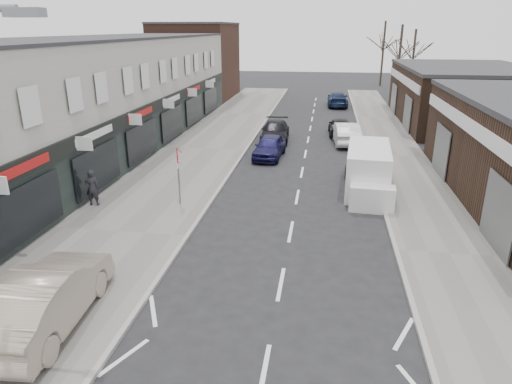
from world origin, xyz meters
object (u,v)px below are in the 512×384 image
at_px(parked_car_right_a, 346,133).
at_px(parked_car_right_c, 338,99).
at_px(warning_sign, 179,160).
at_px(white_van, 368,171).
at_px(pedestrian, 92,188).
at_px(parked_car_left_b, 275,131).
at_px(sedan_on_pavement, 46,297).
at_px(parked_car_left_a, 269,147).
at_px(parked_car_right_b, 340,126).

bearing_deg(parked_car_right_a, parked_car_right_c, -93.99).
height_order(warning_sign, white_van, warning_sign).
distance_m(pedestrian, parked_car_right_a, 18.16).
height_order(pedestrian, parked_car_left_b, pedestrian).
distance_m(sedan_on_pavement, parked_car_left_b, 22.83).
bearing_deg(white_van, warning_sign, -154.46).
bearing_deg(parked_car_left_b, white_van, -63.19).
xyz_separation_m(sedan_on_pavement, pedestrian, (-3.04, 8.41, -0.01)).
relative_size(pedestrian, parked_car_left_b, 0.35).
distance_m(parked_car_left_a, parked_car_left_b, 4.55).
bearing_deg(pedestrian, white_van, -170.29).
distance_m(parked_car_right_b, parked_car_right_c, 13.60).
xyz_separation_m(warning_sign, parked_car_right_c, (7.50, 29.45, -1.48)).
distance_m(warning_sign, parked_car_right_a, 15.40).
distance_m(white_van, parked_car_right_b, 12.56).
bearing_deg(warning_sign, white_van, 21.43).
height_order(parked_car_right_b, parked_car_right_c, parked_car_right_c).
bearing_deg(parked_car_left_a, parked_car_right_c, 81.64).
height_order(sedan_on_pavement, parked_car_right_a, sedan_on_pavement).
bearing_deg(warning_sign, parked_car_right_c, 75.71).
bearing_deg(parked_car_left_b, sedan_on_pavement, -101.84).
height_order(white_van, sedan_on_pavement, white_van).
relative_size(white_van, parked_car_right_c, 1.16).
xyz_separation_m(parked_car_left_a, parked_car_right_b, (4.47, 7.02, -0.02)).
xyz_separation_m(warning_sign, white_van, (8.51, 3.34, -1.16)).
relative_size(warning_sign, parked_car_right_b, 0.68).
relative_size(parked_car_right_b, parked_car_right_c, 0.79).
xyz_separation_m(pedestrian, parked_car_left_b, (6.65, 14.12, -0.26)).
bearing_deg(parked_car_left_a, pedestrian, -121.29).
bearing_deg(parked_car_left_a, warning_sign, -104.48).
distance_m(sedan_on_pavement, parked_car_left_a, 18.38).
bearing_deg(warning_sign, parked_car_right_a, 59.53).
bearing_deg(white_van, parked_car_left_a, 139.43).
relative_size(parked_car_left_b, parked_car_right_c, 0.95).
height_order(parked_car_left_a, parked_car_right_a, parked_car_right_a).
bearing_deg(parked_car_right_a, white_van, 89.26).
distance_m(pedestrian, parked_car_left_b, 15.61).
xyz_separation_m(parked_car_right_a, parked_car_right_b, (-0.35, 2.63, -0.07)).
relative_size(parked_car_left_a, parked_car_right_c, 0.81).
xyz_separation_m(white_van, parked_car_left_a, (-5.55, 5.49, -0.35)).
bearing_deg(parked_car_right_c, parked_car_left_a, 76.80).
distance_m(white_van, parked_car_right_c, 26.13).
bearing_deg(parked_car_left_b, parked_car_left_a, -90.93).
xyz_separation_m(sedan_on_pavement, parked_car_right_c, (8.29, 38.61, -0.23)).
bearing_deg(sedan_on_pavement, parked_car_right_b, -112.64).
relative_size(white_van, parked_car_right_a, 1.27).
bearing_deg(parked_car_right_a, warning_sign, 54.55).
height_order(white_van, pedestrian, white_van).
relative_size(white_van, parked_car_left_b, 1.22).
relative_size(sedan_on_pavement, pedestrian, 3.05).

